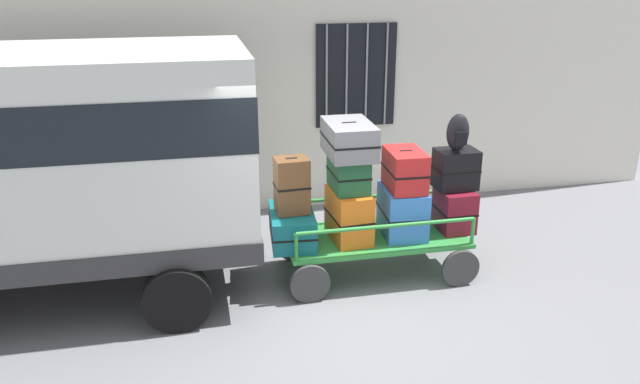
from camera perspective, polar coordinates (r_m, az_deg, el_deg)
The scene contains 15 objects.
ground_plane at distance 7.19m, azimuth 1.61°, elevation -9.41°, with size 40.00×40.00×0.00m, color slate.
building_wall at distance 9.17m, azimuth -2.60°, elevation 13.67°, with size 12.00×0.38×5.00m.
van at distance 7.23m, azimuth -26.34°, elevation 3.12°, with size 4.94×2.15×2.74m.
luggage_cart at distance 7.51m, azimuth 5.01°, elevation -4.66°, with size 2.24×1.12×0.50m.
cart_railing at distance 7.36m, azimuth 5.10°, elevation -1.98°, with size 2.11×0.98×0.34m.
suitcase_left_bottom at distance 7.22m, azimuth -2.58°, elevation -3.16°, with size 0.57×0.88×0.38m.
suitcase_left_middle at distance 7.00m, azimuth -2.61°, elevation 0.61°, with size 0.40×0.33×0.65m.
suitcase_midleft_bottom at distance 7.24m, azimuth 2.68°, elevation -2.15°, with size 0.47×0.68×0.60m.
suitcase_midleft_middle at distance 7.11m, azimuth 2.63°, elevation 1.80°, with size 0.40×0.59×0.41m.
suitcase_midleft_top at distance 6.99m, azimuth 2.68°, elevation 4.90°, with size 0.51×0.81×0.38m.
suitcase_center_bottom at distance 7.44m, azimuth 7.59°, elevation -1.76°, with size 0.53×0.71×0.58m.
suitcase_center_middle at distance 7.25m, azimuth 7.81°, elevation 2.04°, with size 0.43×0.64×0.46m.
suitcase_midright_bottom at distance 7.68m, azimuth 12.26°, elevation -1.59°, with size 0.41×0.50×0.52m.
suitcase_midright_middle at distance 7.56m, azimuth 12.37°, elevation 2.08°, with size 0.50×0.38×0.48m.
backpack at distance 7.37m, azimuth 12.57°, elevation 5.34°, with size 0.27×0.22×0.44m.
Camera 1 is at (-1.49, -6.05, 3.58)m, focal length 34.81 mm.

